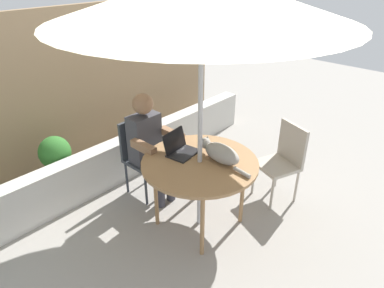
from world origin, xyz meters
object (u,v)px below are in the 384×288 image
at_px(person_seated, 149,142).
at_px(laptop, 179,147).
at_px(patio_table, 200,166).
at_px(cat, 220,153).
at_px(potted_plant_by_chair, 57,162).
at_px(chair_occupied, 141,151).
at_px(chair_empty, 284,157).

bearing_deg(person_seated, laptop, -91.51).
relative_size(patio_table, cat, 1.72).
height_order(cat, potted_plant_by_chair, cat).
distance_m(chair_occupied, cat, 1.07).
relative_size(cat, potted_plant_by_chair, 0.92).
height_order(person_seated, cat, person_seated).
bearing_deg(patio_table, chair_occupied, 90.00).
distance_m(chair_occupied, laptop, 0.69).
xyz_separation_m(laptop, potted_plant_by_chair, (-0.66, 1.31, -0.41)).
height_order(laptop, potted_plant_by_chair, laptop).
height_order(chair_occupied, chair_empty, same).
distance_m(patio_table, potted_plant_by_chair, 1.74).
relative_size(patio_table, chair_empty, 1.26).
xyz_separation_m(patio_table, potted_plant_by_chair, (-0.67, 1.58, -0.30)).
bearing_deg(laptop, chair_empty, -32.54).
relative_size(person_seated, laptop, 3.72).
bearing_deg(potted_plant_by_chair, laptop, -63.22).
bearing_deg(chair_empty, laptop, 147.46).
xyz_separation_m(chair_empty, cat, (-0.84, 0.24, 0.31)).
bearing_deg(cat, chair_occupied, 98.00).
bearing_deg(chair_occupied, patio_table, -90.00).
relative_size(chair_occupied, laptop, 2.69).
distance_m(chair_empty, potted_plant_by_chair, 2.56).
distance_m(laptop, potted_plant_by_chair, 1.53).
height_order(laptop, cat, laptop).
bearing_deg(chair_empty, cat, 163.76).
height_order(chair_occupied, person_seated, person_seated).
height_order(chair_empty, cat, cat).
xyz_separation_m(chair_empty, potted_plant_by_chair, (-1.66, 1.95, -0.12)).
bearing_deg(person_seated, chair_occupied, 90.00).
height_order(patio_table, cat, cat).
bearing_deg(patio_table, chair_empty, -20.65).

